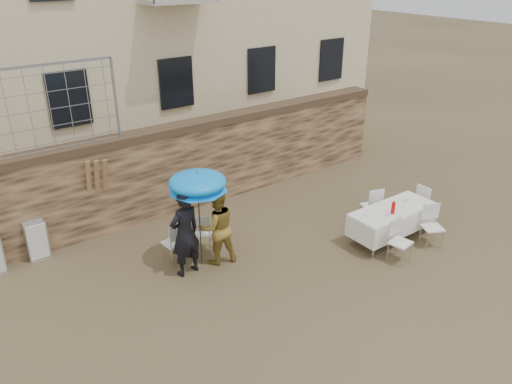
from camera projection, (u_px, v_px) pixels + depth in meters
ground at (307, 305)px, 9.39m from camera, size 80.00×80.00×0.00m
stone_wall at (178, 168)px, 12.58m from camera, size 13.00×0.50×2.20m
chain_link_fence at (40, 111)px, 10.14m from camera, size 3.20×0.06×1.80m
man_suit at (185, 233)px, 9.96m from camera, size 0.73×0.54×1.86m
woman_dress at (217, 227)px, 10.39m from camera, size 0.93×0.79×1.68m
umbrella at (198, 185)px, 9.85m from camera, size 1.21×1.21×1.97m
couple_chair_left at (174, 241)px, 10.55m from camera, size 0.52×0.52×0.96m
couple_chair_right at (202, 232)px, 10.92m from camera, size 0.67×0.67×0.96m
banquet_table at (393, 210)px, 11.31m from camera, size 2.10×0.85×0.78m
soda_bottle at (393, 208)px, 11.02m from camera, size 0.09×0.09×0.26m
table_chair_front_left at (401, 242)px, 10.55m from camera, size 0.55×0.55×0.96m
table_chair_front_right at (433, 227)px, 11.13m from camera, size 0.64×0.64×0.96m
table_chair_back at (371, 205)px, 12.11m from camera, size 0.60×0.60×0.96m
table_chair_side at (426, 202)px, 12.23m from camera, size 0.49×0.49×0.96m
chair_stack_right at (35, 238)px, 10.73m from camera, size 0.46×0.40×0.92m
wood_planks at (103, 195)px, 11.40m from camera, size 0.70×0.20×2.00m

